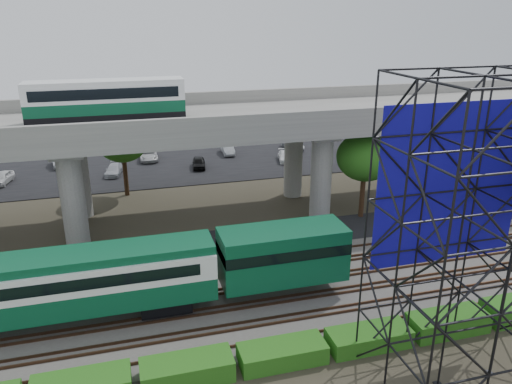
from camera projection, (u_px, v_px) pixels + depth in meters
name	position (u px, v px, depth m)	size (l,w,h in m)	color
ground	(244.00, 319.00, 29.93)	(140.00, 140.00, 0.00)	#474233
ballast_bed	(236.00, 300.00, 31.70)	(90.00, 12.00, 0.20)	slate
service_road	(211.00, 244.00, 39.42)	(90.00, 5.00, 0.08)	black
parking_lot	(175.00, 163.00, 60.70)	(90.00, 18.00, 0.08)	black
harbor_water	(159.00, 125.00, 80.63)	(140.00, 40.00, 0.03)	#41546B
rail_tracks	(236.00, 298.00, 31.64)	(90.00, 9.52, 0.16)	#472D1E
commuter_train	(86.00, 280.00, 28.53)	(29.30, 3.06, 4.30)	black
overpass	(190.00, 128.00, 41.48)	(80.00, 12.00, 12.40)	#9E9B93
scaffold_tower	(487.00, 244.00, 22.52)	(9.36, 6.36, 15.00)	black
hedge_strip	(282.00, 353.00, 26.09)	(34.60, 1.80, 1.20)	#205E15
trees	(141.00, 162.00, 41.49)	(40.94, 16.94, 7.69)	#382314
parked_cars	(183.00, 157.00, 60.64)	(36.94, 9.46, 1.29)	silver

